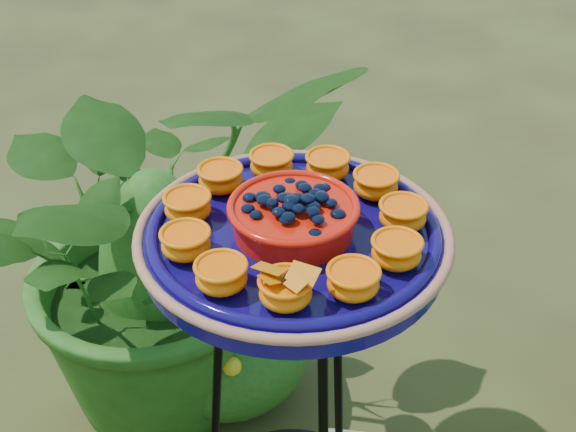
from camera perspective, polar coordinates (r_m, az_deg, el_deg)
The scene contains 3 objects.
tripod_stand at distance 1.39m, azimuth 0.32°, elevation -13.82°, with size 0.41×0.41×0.86m.
feeder_dish at distance 1.14m, azimuth 0.39°, elevation -1.17°, with size 0.58×0.58×0.10m.
shrub_back_left at distance 1.87m, azimuth -9.37°, elevation -1.58°, with size 0.85×0.74×0.95m, color #1E4A13.
Camera 1 is at (0.13, -0.89, 1.56)m, focal length 50.00 mm.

